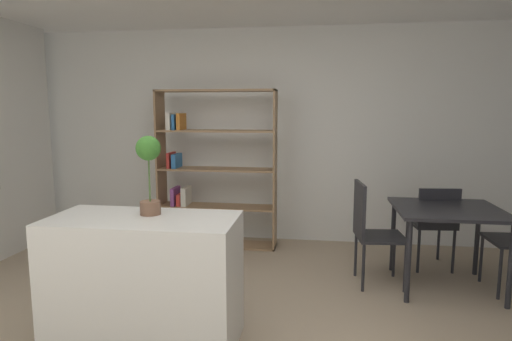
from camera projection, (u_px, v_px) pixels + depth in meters
back_partition at (259, 136)px, 5.29m from camera, size 6.66×0.06×2.61m
kitchen_island at (145, 280)px, 2.95m from camera, size 1.29×0.61×0.90m
potted_plant_on_island at (149, 165)px, 2.92m from camera, size 0.17×0.17×0.55m
open_bookshelf at (208, 173)px, 5.06m from camera, size 1.41×0.32×1.86m
dining_table at (448, 217)px, 3.83m from camera, size 0.92×0.86×0.75m
dining_chair_island_side at (370, 225)px, 3.93m from camera, size 0.47×0.46×0.97m
dining_chair_far at (434, 220)px, 4.30m from camera, size 0.44×0.49×0.86m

